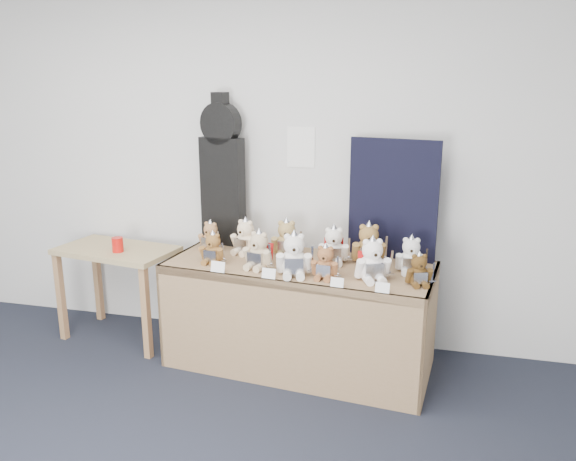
% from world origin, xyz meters
% --- Properties ---
extents(room_shell, '(6.00, 6.00, 6.00)m').
position_xyz_m(room_shell, '(0.61, 2.49, 1.51)').
color(room_shell, white).
rests_on(room_shell, floor).
extents(display_table, '(1.90, 0.95, 0.76)m').
position_xyz_m(display_table, '(0.70, 1.95, 0.60)').
color(display_table, olive).
rests_on(display_table, floor).
extents(side_table, '(0.96, 0.63, 0.74)m').
position_xyz_m(side_table, '(-0.76, 2.11, 0.62)').
color(side_table, '#977D51').
rests_on(side_table, floor).
extents(guitar_case, '(0.36, 0.18, 1.15)m').
position_xyz_m(guitar_case, '(0.03, 2.37, 1.33)').
color(guitar_case, black).
rests_on(guitar_case, display_table).
extents(navy_board, '(0.62, 0.16, 0.85)m').
position_xyz_m(navy_board, '(1.31, 2.31, 1.19)').
color(navy_board, black).
rests_on(navy_board, display_table).
extents(red_cup, '(0.08, 0.08, 0.11)m').
position_xyz_m(red_cup, '(-0.70, 2.03, 0.80)').
color(red_cup, red).
rests_on(red_cup, side_table).
extents(teddy_front_far_left, '(0.20, 0.16, 0.24)m').
position_xyz_m(teddy_front_far_left, '(0.12, 1.90, 0.86)').
color(teddy_front_far_left, brown).
rests_on(teddy_front_far_left, display_table).
extents(teddy_front_left, '(0.24, 0.22, 0.29)m').
position_xyz_m(teddy_front_left, '(0.46, 1.87, 0.88)').
color(teddy_front_left, '#C5AE8B').
rests_on(teddy_front_left, display_table).
extents(teddy_front_centre, '(0.27, 0.24, 0.32)m').
position_xyz_m(teddy_front_centre, '(0.73, 1.78, 0.89)').
color(teddy_front_centre, white).
rests_on(teddy_front_centre, display_table).
extents(teddy_front_right, '(0.20, 0.16, 0.24)m').
position_xyz_m(teddy_front_right, '(0.93, 1.78, 0.86)').
color(teddy_front_right, brown).
rests_on(teddy_front_right, display_table).
extents(teddy_front_far_right, '(0.26, 0.24, 0.31)m').
position_xyz_m(teddy_front_far_right, '(1.23, 1.81, 0.89)').
color(teddy_front_far_right, white).
rests_on(teddy_front_far_right, display_table).
extents(teddy_front_end, '(0.19, 0.17, 0.23)m').
position_xyz_m(teddy_front_end, '(1.52, 1.79, 0.86)').
color(teddy_front_end, '#50381B').
rests_on(teddy_front_end, display_table).
extents(teddy_back_left, '(0.23, 0.22, 0.29)m').
position_xyz_m(teddy_back_left, '(0.27, 2.17, 0.88)').
color(teddy_back_left, beige).
rests_on(teddy_back_left, display_table).
extents(teddy_back_centre_left, '(0.25, 0.21, 0.30)m').
position_xyz_m(teddy_back_centre_left, '(0.58, 2.18, 0.88)').
color(teddy_back_centre_left, tan).
rests_on(teddy_back_centre_left, display_table).
extents(teddy_back_centre_right, '(0.24, 0.21, 0.29)m').
position_xyz_m(teddy_back_centre_right, '(0.93, 2.10, 0.88)').
color(teddy_back_centre_right, white).
rests_on(teddy_back_centre_right, display_table).
extents(teddy_back_right, '(0.27, 0.23, 0.32)m').
position_xyz_m(teddy_back_right, '(1.17, 2.15, 0.89)').
color(teddy_back_right, olive).
rests_on(teddy_back_right, display_table).
extents(teddy_back_end, '(0.22, 0.18, 0.27)m').
position_xyz_m(teddy_back_end, '(1.46, 2.02, 0.87)').
color(teddy_back_end, white).
rests_on(teddy_back_end, display_table).
extents(teddy_back_far_left, '(0.20, 0.18, 0.24)m').
position_xyz_m(teddy_back_far_left, '(-0.01, 2.19, 0.86)').
color(teddy_back_far_left, '#A6784D').
rests_on(teddy_back_far_left, display_table).
extents(entry_card_a, '(0.10, 0.03, 0.07)m').
position_xyz_m(entry_card_a, '(0.23, 1.71, 0.80)').
color(entry_card_a, white).
rests_on(entry_card_a, display_table).
extents(entry_card_b, '(0.09, 0.03, 0.07)m').
position_xyz_m(entry_card_b, '(0.59, 1.67, 0.80)').
color(entry_card_b, white).
rests_on(entry_card_b, display_table).
extents(entry_card_c, '(0.08, 0.03, 0.06)m').
position_xyz_m(entry_card_c, '(1.04, 1.63, 0.80)').
color(entry_card_c, white).
rests_on(entry_card_c, display_table).
extents(entry_card_d, '(0.09, 0.03, 0.06)m').
position_xyz_m(entry_card_d, '(1.31, 1.60, 0.80)').
color(entry_card_d, white).
rests_on(entry_card_d, display_table).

